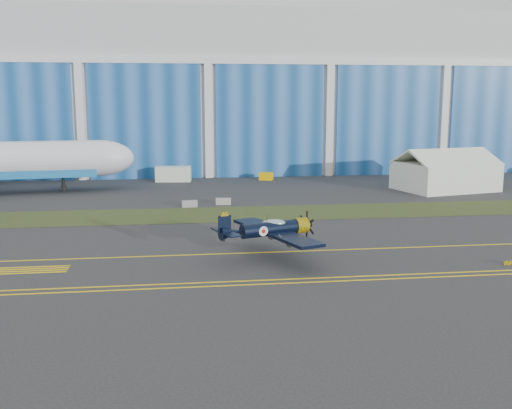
{
  "coord_description": "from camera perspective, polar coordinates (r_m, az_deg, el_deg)",
  "views": [
    {
      "loc": [
        -6.0,
        -57.77,
        13.86
      ],
      "look_at": [
        2.1,
        1.98,
        3.26
      ],
      "focal_mm": 42.0,
      "sensor_mm": 36.0,
      "label": 1
    }
  ],
  "objects": [
    {
      "name": "ground",
      "position": [
        59.71,
        -1.74,
        -3.45
      ],
      "size": [
        260.0,
        260.0,
        0.0
      ],
      "primitive_type": "plane",
      "color": "#323234",
      "rests_on": "ground"
    },
    {
      "name": "barrier_a",
      "position": [
        78.38,
        -6.34,
        0.06
      ],
      "size": [
        2.05,
        0.78,
        0.9
      ],
      "primitive_type": "cube",
      "rotation": [
        0.0,
        0.0,
        0.09
      ],
      "color": "gray",
      "rests_on": "ground"
    },
    {
      "name": "grass_median",
      "position": [
        73.33,
        -2.89,
        -0.92
      ],
      "size": [
        260.0,
        10.0,
        0.02
      ],
      "primitive_type": "cube",
      "color": "#475128",
      "rests_on": "ground"
    },
    {
      "name": "shipping_container",
      "position": [
        103.41,
        -7.88,
        2.9
      ],
      "size": [
        6.16,
        2.95,
        2.58
      ],
      "primitive_type": "cube",
      "rotation": [
        0.0,
        0.0,
        -0.1
      ],
      "color": "silver",
      "rests_on": "ground"
    },
    {
      "name": "barrier_b",
      "position": [
        79.9,
        -3.12,
        0.3
      ],
      "size": [
        2.06,
        0.83,
        0.9
      ],
      "primitive_type": "cube",
      "rotation": [
        0.0,
        0.0,
        -0.12
      ],
      "color": "#9C998B",
      "rests_on": "ground"
    },
    {
      "name": "edge_line_far",
      "position": [
        46.77,
        0.0,
        -7.25
      ],
      "size": [
        80.0,
        0.2,
        0.02
      ],
      "primitive_type": "cube",
      "color": "yellow",
      "rests_on": "ground"
    },
    {
      "name": "tug",
      "position": [
        104.36,
        0.96,
        2.7
      ],
      "size": [
        2.62,
        2.18,
        1.31
      ],
      "primitive_type": "cube",
      "rotation": [
        0.0,
        0.0,
        -0.41
      ],
      "color": "#FFC501",
      "rests_on": "ground"
    },
    {
      "name": "warbird",
      "position": [
        52.59,
        1.32,
        -2.33
      ],
      "size": [
        13.85,
        15.12,
        3.67
      ],
      "rotation": [
        0.0,
        0.0,
        0.35
      ],
      "color": "black",
      "rests_on": "ground"
    },
    {
      "name": "guard_board_right",
      "position": [
        55.37,
        23.06,
        -5.15
      ],
      "size": [
        1.2,
        0.15,
        0.35
      ],
      "primitive_type": "cube",
      "color": "yellow",
      "rests_on": "ground"
    },
    {
      "name": "hold_short_ladder",
      "position": [
        52.94,
        -20.64,
        -5.85
      ],
      "size": [
        6.0,
        2.4,
        0.02
      ],
      "primitive_type": null,
      "color": "yellow",
      "rests_on": "ground"
    },
    {
      "name": "taxiway_centreline",
      "position": [
        54.88,
        -1.19,
        -4.64
      ],
      "size": [
        200.0,
        0.2,
        0.02
      ],
      "primitive_type": "cube",
      "color": "yellow",
      "rests_on": "ground"
    },
    {
      "name": "edge_line_near",
      "position": [
        45.82,
        0.17,
        -7.62
      ],
      "size": [
        80.0,
        0.2,
        0.02
      ],
      "primitive_type": "cube",
      "color": "yellow",
      "rests_on": "ground"
    },
    {
      "name": "hangar",
      "position": [
        129.69,
        -5.15,
        10.42
      ],
      "size": [
        220.0,
        45.7,
        30.0
      ],
      "color": "silver",
      "rests_on": "ground"
    },
    {
      "name": "tent",
      "position": [
        97.08,
        17.6,
        3.23
      ],
      "size": [
        15.92,
        13.13,
        6.49
      ],
      "rotation": [
        0.0,
        0.0,
        0.23
      ],
      "color": "white",
      "rests_on": "ground"
    }
  ]
}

